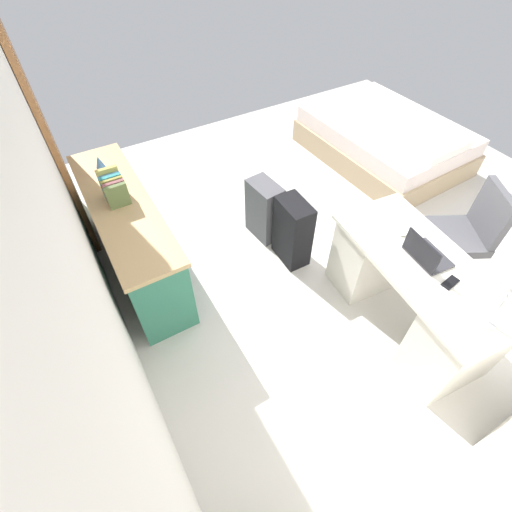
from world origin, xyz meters
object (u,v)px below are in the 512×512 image
office_chair (460,240)px  figurine_small (99,162)px  credenza (131,236)px  desk_lamp (501,294)px  cell_phone_near_laptop (450,283)px  desk (411,292)px  laptop (425,254)px  bed (384,140)px  suitcase_spare_grey (264,210)px  suitcase_black (293,232)px  computer_mouse (404,233)px

office_chair → figurine_small: office_chair is taller
credenza → desk_lamp: bearing=-143.1°
figurine_small → cell_phone_near_laptop: bearing=-145.5°
desk → laptop: size_ratio=4.54×
laptop → cell_phone_near_laptop: size_ratio=2.42×
office_chair → credenza: office_chair is taller
bed → suitcase_spare_grey: (-0.44, 2.03, 0.07)m
bed → figurine_small: (0.33, 3.29, 0.60)m
bed → suitcase_black: bearing=113.6°
bed → suitcase_spare_grey: 2.08m
desk → cell_phone_near_laptop: 0.42m
laptop → computer_mouse: (0.25, -0.07, -0.03)m
computer_mouse → figurine_small: size_ratio=0.91×
desk_lamp → suitcase_spare_grey: bearing=11.1°
office_chair → desk_lamp: (-0.69, 0.82, 0.58)m
office_chair → suitcase_black: (0.89, 1.16, -0.08)m
bed → figurine_small: size_ratio=17.78×
cell_phone_near_laptop → computer_mouse: bearing=-16.6°
credenza → suitcase_spare_grey: bearing=-99.4°
suitcase_black → desk_lamp: (-1.58, -0.34, 0.66)m
office_chair → cell_phone_near_laptop: office_chair is taller
office_chair → laptop: bearing=101.1°
bed → computer_mouse: computer_mouse is taller
bed → figurine_small: figurine_small is taller
bed → desk_lamp: size_ratio=5.67×
credenza → bed: size_ratio=0.92×
figurine_small → bed: bearing=-95.7°
computer_mouse → suitcase_spare_grey: bearing=28.9°
bed → suitcase_spare_grey: bearing=102.3°
suitcase_spare_grey → computer_mouse: (-1.20, -0.52, 0.45)m
desk_lamp → laptop: bearing=-6.5°
computer_mouse → desk_lamp: (-0.80, 0.13, 0.24)m
cell_phone_near_laptop → desk: bearing=-8.1°
office_chair → desk_lamp: desk_lamp is taller
suitcase_black → cell_phone_near_laptop: 1.41m
laptop → bed: bearing=-39.7°
bed → desk: bearing=140.7°
credenza → suitcase_black: size_ratio=2.68×
suitcase_black → suitcase_spare_grey: suitcase_black is taller
bed → cell_phone_near_laptop: size_ratio=14.38×
computer_mouse → figurine_small: figurine_small is taller
laptop → computer_mouse: 0.27m
desk → desk_lamp: (-0.51, 0.05, 0.61)m
laptop → office_chair: bearing=-78.9°
office_chair → credenza: bearing=58.5°
bed → desk_lamp: (-2.44, 1.64, 0.75)m
suitcase_spare_grey → figurine_small: figurine_small is taller
credenza → bed: bearing=-85.9°
bed → credenza: bearing=94.1°
laptop → figurine_small: (2.23, 1.72, 0.06)m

